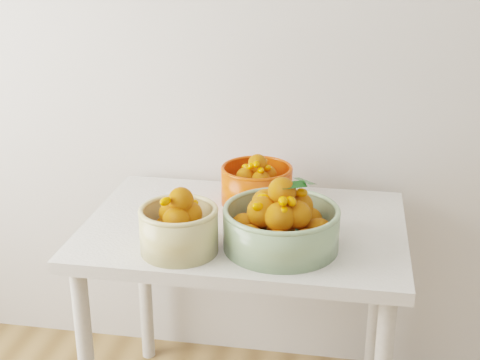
# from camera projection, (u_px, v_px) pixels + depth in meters

# --- Properties ---
(table) EXTENTS (1.00, 0.70, 0.75)m
(table) POSITION_uv_depth(u_px,v_px,m) (245.00, 251.00, 2.13)
(table) COLOR silver
(table) RESTS_ON ground
(bowl_cream) EXTENTS (0.23, 0.23, 0.19)m
(bowl_cream) POSITION_uv_depth(u_px,v_px,m) (179.00, 228.00, 1.90)
(bowl_cream) COLOR tan
(bowl_cream) RESTS_ON table
(bowl_green) EXTENTS (0.34, 0.34, 0.22)m
(bowl_green) POSITION_uv_depth(u_px,v_px,m) (281.00, 224.00, 1.92)
(bowl_green) COLOR gray
(bowl_green) RESTS_ON table
(bowl_orange) EXTENTS (0.31, 0.31, 0.17)m
(bowl_orange) POSITION_uv_depth(u_px,v_px,m) (257.00, 184.00, 2.24)
(bowl_orange) COLOR red
(bowl_orange) RESTS_ON table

